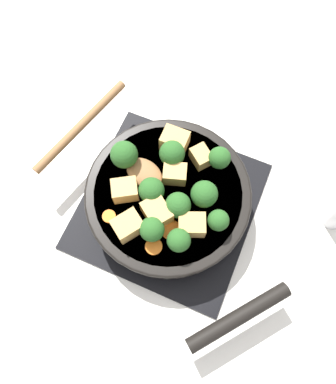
% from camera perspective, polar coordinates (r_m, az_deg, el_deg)
% --- Properties ---
extents(ground_plane, '(2.40, 2.40, 0.00)m').
position_cam_1_polar(ground_plane, '(0.70, 0.00, -2.10)').
color(ground_plane, white).
extents(front_burner_grate, '(0.31, 0.31, 0.03)m').
position_cam_1_polar(front_burner_grate, '(0.69, 0.00, -1.80)').
color(front_burner_grate, black).
rests_on(front_burner_grate, ground_plane).
extents(skillet_pan, '(0.39, 0.36, 0.05)m').
position_cam_1_polar(skillet_pan, '(0.65, 0.14, -0.87)').
color(skillet_pan, black).
rests_on(skillet_pan, front_burner_grate).
extents(wooden_spoon, '(0.22, 0.22, 0.02)m').
position_cam_1_polar(wooden_spoon, '(0.67, -9.14, 6.96)').
color(wooden_spoon, olive).
rests_on(wooden_spoon, skillet_pan).
extents(tofu_cube_center_large, '(0.05, 0.04, 0.03)m').
position_cam_1_polar(tofu_cube_center_large, '(0.63, 1.29, 2.67)').
color(tofu_cube_center_large, tan).
rests_on(tofu_cube_center_large, skillet_pan).
extents(tofu_cube_near_handle, '(0.05, 0.06, 0.04)m').
position_cam_1_polar(tofu_cube_near_handle, '(0.60, -6.13, -5.15)').
color(tofu_cube_near_handle, tan).
rests_on(tofu_cube_near_handle, skillet_pan).
extents(tofu_cube_east_chunk, '(0.05, 0.04, 0.03)m').
position_cam_1_polar(tofu_cube_east_chunk, '(0.65, 5.03, 5.37)').
color(tofu_cube_east_chunk, tan).
rests_on(tofu_cube_east_chunk, skillet_pan).
extents(tofu_cube_west_chunk, '(0.05, 0.04, 0.04)m').
position_cam_1_polar(tofu_cube_west_chunk, '(0.65, 1.04, 7.81)').
color(tofu_cube_west_chunk, tan).
rests_on(tofu_cube_west_chunk, skillet_pan).
extents(tofu_cube_back_piece, '(0.05, 0.05, 0.03)m').
position_cam_1_polar(tofu_cube_back_piece, '(0.62, -6.58, 0.30)').
color(tofu_cube_back_piece, tan).
rests_on(tofu_cube_back_piece, skillet_pan).
extents(tofu_cube_front_piece, '(0.06, 0.06, 0.04)m').
position_cam_1_polar(tofu_cube_front_piece, '(0.60, -1.59, -3.22)').
color(tofu_cube_front_piece, tan).
rests_on(tofu_cube_front_piece, skillet_pan).
extents(tofu_cube_mid_small, '(0.05, 0.05, 0.03)m').
position_cam_1_polar(tofu_cube_mid_small, '(0.60, 3.63, -5.02)').
color(tofu_cube_mid_small, tan).
rests_on(tofu_cube_mid_small, skillet_pan).
extents(broccoli_floret_near_spoon, '(0.04, 0.04, 0.05)m').
position_cam_1_polar(broccoli_floret_near_spoon, '(0.63, 0.63, 5.90)').
color(broccoli_floret_near_spoon, '#709956').
rests_on(broccoli_floret_near_spoon, skillet_pan).
extents(broccoli_floret_center_top, '(0.04, 0.04, 0.05)m').
position_cam_1_polar(broccoli_floret_center_top, '(0.61, 5.55, -0.32)').
color(broccoli_floret_center_top, '#709956').
rests_on(broccoli_floret_center_top, skillet_pan).
extents(broccoli_floret_east_rim, '(0.04, 0.04, 0.05)m').
position_cam_1_polar(broccoli_floret_east_rim, '(0.58, 1.66, -7.36)').
color(broccoli_floret_east_rim, '#709956').
rests_on(broccoli_floret_east_rim, skillet_pan).
extents(broccoli_floret_west_rim, '(0.05, 0.05, 0.05)m').
position_cam_1_polar(broccoli_floret_west_rim, '(0.63, -6.70, 5.66)').
color(broccoli_floret_west_rim, '#709956').
rests_on(broccoli_floret_west_rim, skillet_pan).
extents(broccoli_floret_north_edge, '(0.04, 0.04, 0.05)m').
position_cam_1_polar(broccoli_floret_north_edge, '(0.60, 1.53, -2.01)').
color(broccoli_floret_north_edge, '#709956').
rests_on(broccoli_floret_north_edge, skillet_pan).
extents(broccoli_floret_south_cluster, '(0.04, 0.04, 0.05)m').
position_cam_1_polar(broccoli_floret_south_cluster, '(0.61, -2.53, 0.27)').
color(broccoli_floret_south_cluster, '#709956').
rests_on(broccoli_floret_south_cluster, skillet_pan).
extents(broccoli_floret_mid_floret, '(0.03, 0.03, 0.04)m').
position_cam_1_polar(broccoli_floret_mid_floret, '(0.60, 7.67, -4.31)').
color(broccoli_floret_mid_floret, '#709956').
rests_on(broccoli_floret_mid_floret, skillet_pan).
extents(broccoli_floret_small_inner, '(0.04, 0.04, 0.05)m').
position_cam_1_polar(broccoli_floret_small_inner, '(0.59, -2.45, -5.71)').
color(broccoli_floret_small_inner, '#709956').
rests_on(broccoli_floret_small_inner, skillet_pan).
extents(broccoli_floret_tall_stem, '(0.04, 0.04, 0.05)m').
position_cam_1_polar(broccoli_floret_tall_stem, '(0.64, 7.84, 5.15)').
color(broccoli_floret_tall_stem, '#709956').
rests_on(broccoli_floret_tall_stem, skillet_pan).
extents(carrot_slice_orange_thin, '(0.03, 0.03, 0.01)m').
position_cam_1_polar(carrot_slice_orange_thin, '(0.61, 0.50, -5.83)').
color(carrot_slice_orange_thin, orange).
rests_on(carrot_slice_orange_thin, skillet_pan).
extents(carrot_slice_near_center, '(0.02, 0.02, 0.01)m').
position_cam_1_polar(carrot_slice_near_center, '(0.63, -8.97, -3.69)').
color(carrot_slice_near_center, orange).
rests_on(carrot_slice_near_center, skillet_pan).
extents(carrot_slice_edge_slice, '(0.03, 0.03, 0.01)m').
position_cam_1_polar(carrot_slice_edge_slice, '(0.61, -2.19, -8.29)').
color(carrot_slice_edge_slice, orange).
rests_on(carrot_slice_edge_slice, skillet_pan).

